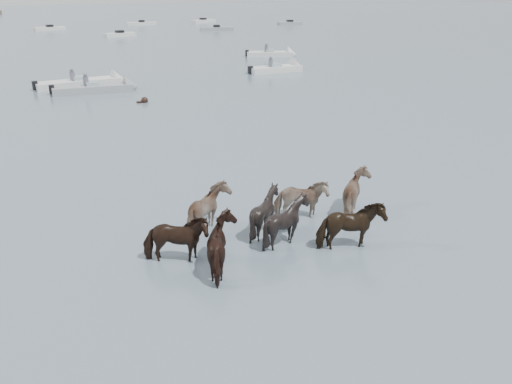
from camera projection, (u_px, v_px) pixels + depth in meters
ground at (232, 247)px, 14.52m from camera, size 400.00×400.00×0.00m
pony_herd at (274, 219)px, 14.80m from camera, size 8.10×4.66×1.54m
swimming_pony at (144, 101)px, 32.30m from camera, size 0.72×0.44×0.44m
motorboat_b at (105, 88)px, 35.61m from camera, size 5.93×2.62×1.92m
motorboat_c at (91, 82)px, 37.74m from camera, size 6.59×1.66×1.92m
motorboat_d at (282, 69)px, 43.79m from camera, size 5.26×1.90×1.92m
motorboat_e at (277, 54)px, 53.01m from camera, size 5.23×3.81×1.92m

